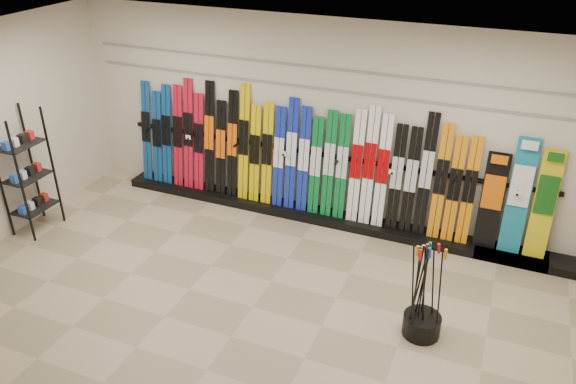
% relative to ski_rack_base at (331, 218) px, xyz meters
% --- Properties ---
extents(floor, '(8.00, 8.00, 0.00)m').
position_rel_ski_rack_base_xyz_m(floor, '(-0.22, -2.28, -0.06)').
color(floor, gray).
rests_on(floor, ground).
extents(back_wall, '(8.00, 0.00, 8.00)m').
position_rel_ski_rack_base_xyz_m(back_wall, '(-0.22, 0.22, 1.44)').
color(back_wall, beige).
rests_on(back_wall, floor).
extents(ceiling, '(8.00, 8.00, 0.00)m').
position_rel_ski_rack_base_xyz_m(ceiling, '(-0.22, -2.28, 2.94)').
color(ceiling, silver).
rests_on(ceiling, back_wall).
extents(ski_rack_base, '(8.00, 0.40, 0.12)m').
position_rel_ski_rack_base_xyz_m(ski_rack_base, '(0.00, 0.00, 0.00)').
color(ski_rack_base, black).
rests_on(ski_rack_base, floor).
extents(skis, '(5.37, 0.27, 1.82)m').
position_rel_ski_rack_base_xyz_m(skis, '(-0.69, 0.06, 0.88)').
color(skis, navy).
rests_on(skis, ski_rack_base).
extents(snowboards, '(0.93, 0.25, 1.59)m').
position_rel_ski_rack_base_xyz_m(snowboards, '(2.55, 0.07, 0.80)').
color(snowboards, black).
rests_on(snowboards, ski_rack_base).
extents(accessory_rack, '(0.40, 0.60, 1.83)m').
position_rel_ski_rack_base_xyz_m(accessory_rack, '(-3.97, -1.85, 0.86)').
color(accessory_rack, black).
rests_on(accessory_rack, floor).
extents(pole_bin, '(0.43, 0.43, 0.25)m').
position_rel_ski_rack_base_xyz_m(pole_bin, '(1.74, -1.96, 0.07)').
color(pole_bin, black).
rests_on(pole_bin, floor).
extents(ski_poles, '(0.39, 0.33, 1.18)m').
position_rel_ski_rack_base_xyz_m(ski_poles, '(1.70, -1.99, 0.55)').
color(ski_poles, black).
rests_on(ski_poles, pole_bin).
extents(slatwall_rail_0, '(7.60, 0.02, 0.03)m').
position_rel_ski_rack_base_xyz_m(slatwall_rail_0, '(-0.22, 0.20, 1.94)').
color(slatwall_rail_0, gray).
rests_on(slatwall_rail_0, back_wall).
extents(slatwall_rail_1, '(7.60, 0.02, 0.03)m').
position_rel_ski_rack_base_xyz_m(slatwall_rail_1, '(-0.22, 0.20, 2.24)').
color(slatwall_rail_1, gray).
rests_on(slatwall_rail_1, back_wall).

